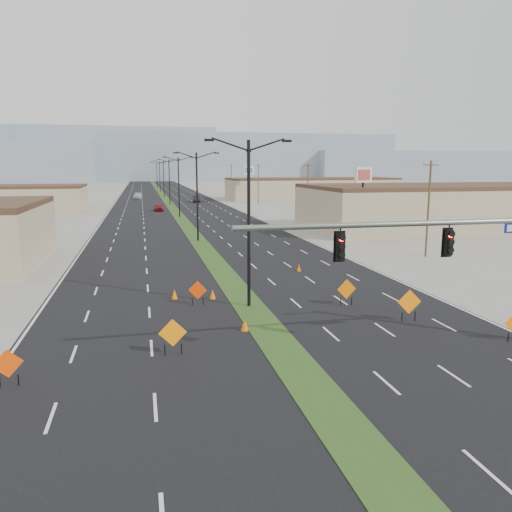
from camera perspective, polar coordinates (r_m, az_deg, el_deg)
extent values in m
plane|color=gray|center=(19.93, 6.71, -15.05)|extent=(600.00, 600.00, 0.00)
cube|color=black|center=(117.41, -9.90, 5.92)|extent=(25.00, 400.00, 0.02)
cube|color=#274619|center=(117.41, -9.90, 5.92)|extent=(2.00, 400.00, 0.04)
cube|color=tan|center=(105.34, -27.21, 5.70)|extent=(30.00, 14.00, 4.50)
cube|color=tan|center=(74.05, 20.09, 5.16)|extent=(36.00, 18.00, 5.50)
cube|color=tan|center=(134.54, 6.34, 7.61)|extent=(44.00, 16.00, 5.00)
cube|color=gray|center=(320.33, -4.70, 11.17)|extent=(220.00, 50.00, 28.00)
cube|color=gray|center=(358.99, 18.62, 9.78)|extent=(160.00, 50.00, 18.00)
cube|color=gray|center=(337.86, -17.27, 11.04)|extent=(140.00, 50.00, 32.00)
cylinder|color=slate|center=(22.22, 18.04, 3.57)|extent=(16.00, 0.24, 0.24)
cube|color=black|center=(20.77, 9.59, 1.04)|extent=(0.50, 0.28, 1.30)
sphere|color=#FF0C05|center=(20.57, 9.79, 1.93)|extent=(0.22, 0.22, 0.22)
cube|color=black|center=(23.14, 21.12, 1.43)|extent=(0.50, 0.28, 1.30)
sphere|color=#FF0C05|center=(22.96, 21.39, 2.23)|extent=(0.22, 0.22, 0.22)
cylinder|color=black|center=(29.80, -0.83, 3.51)|extent=(0.20, 0.20, 10.00)
cube|color=black|center=(29.23, -5.39, 13.05)|extent=(0.55, 0.24, 0.14)
cube|color=black|center=(30.19, 3.53, 12.99)|extent=(0.55, 0.24, 0.14)
cylinder|color=black|center=(57.38, -6.74, 6.67)|extent=(0.20, 0.20, 10.00)
cube|color=black|center=(57.09, -9.18, 11.56)|extent=(0.55, 0.24, 0.14)
cube|color=black|center=(57.58, -4.52, 11.65)|extent=(0.55, 0.24, 0.14)
cylinder|color=black|center=(85.23, -8.81, 7.76)|extent=(0.20, 0.20, 10.00)
cube|color=black|center=(85.04, -10.48, 11.04)|extent=(0.55, 0.24, 0.14)
cube|color=black|center=(85.37, -7.34, 11.12)|extent=(0.55, 0.24, 0.14)
cylinder|color=black|center=(113.16, -9.87, 8.31)|extent=(0.20, 0.20, 10.00)
cube|color=black|center=(113.01, -11.13, 10.77)|extent=(0.55, 0.24, 0.14)
cube|color=black|center=(113.26, -8.76, 10.84)|extent=(0.55, 0.24, 0.14)
cylinder|color=black|center=(141.12, -10.51, 8.64)|extent=(0.20, 0.20, 10.00)
cube|color=black|center=(141.00, -11.52, 10.61)|extent=(0.55, 0.24, 0.14)
cube|color=black|center=(141.20, -9.63, 10.67)|extent=(0.55, 0.24, 0.14)
cylinder|color=black|center=(169.09, -10.94, 8.86)|extent=(0.20, 0.20, 10.00)
cube|color=black|center=(168.99, -11.79, 10.50)|extent=(0.55, 0.24, 0.14)
cube|color=black|center=(169.16, -10.20, 10.56)|extent=(0.55, 0.24, 0.14)
cylinder|color=black|center=(197.06, -11.24, 9.01)|extent=(0.20, 0.20, 10.00)
cube|color=black|center=(196.98, -11.97, 10.43)|extent=(0.55, 0.24, 0.14)
cube|color=black|center=(197.13, -10.62, 10.47)|extent=(0.55, 0.24, 0.14)
cylinder|color=#4C3823|center=(49.60, 19.09, 5.06)|extent=(0.20, 0.20, 9.00)
cube|color=#4C3823|center=(49.44, 19.37, 9.79)|extent=(1.60, 0.10, 0.10)
cylinder|color=#4C3823|center=(81.37, 5.93, 7.36)|extent=(0.20, 0.20, 9.00)
cube|color=#4C3823|center=(81.27, 5.99, 10.25)|extent=(1.60, 0.10, 0.10)
cylinder|color=#4C3823|center=(115.03, 0.27, 8.23)|extent=(0.20, 0.20, 9.00)
cube|color=#4C3823|center=(114.96, 0.27, 10.28)|extent=(1.60, 0.10, 0.10)
cylinder|color=#4C3823|center=(149.31, -2.83, 8.68)|extent=(0.20, 0.20, 9.00)
cube|color=#4C3823|center=(149.25, -2.85, 10.25)|extent=(1.60, 0.10, 0.10)
imported|color=maroon|center=(98.11, -11.07, 5.46)|extent=(1.71, 3.99, 1.34)
imported|color=black|center=(121.24, -6.81, 6.52)|extent=(2.16, 5.05, 1.62)
imported|color=silver|center=(135.89, -13.36, 6.69)|extent=(2.46, 5.41, 1.54)
cube|color=#E73D04|center=(21.96, -26.53, -10.94)|extent=(1.11, 0.38, 1.15)
cylinder|color=black|center=(22.30, -27.23, -12.66)|extent=(0.05, 0.05, 0.48)
cylinder|color=black|center=(22.14, -25.52, -12.68)|extent=(0.05, 0.05, 0.48)
cube|color=orange|center=(23.11, -9.50, -8.65)|extent=(1.28, 0.05, 1.28)
cylinder|color=black|center=(23.36, -10.37, -10.54)|extent=(0.05, 0.05, 0.53)
cylinder|color=black|center=(23.40, -8.52, -10.45)|extent=(0.05, 0.05, 0.53)
cube|color=#FF3B05|center=(31.03, -6.70, -3.89)|extent=(1.10, 0.42, 1.15)
cylinder|color=black|center=(31.18, -7.28, -5.20)|extent=(0.05, 0.05, 0.48)
cylinder|color=black|center=(31.24, -6.06, -5.14)|extent=(0.05, 0.05, 0.48)
cube|color=#D96504|center=(31.21, 10.32, -3.74)|extent=(1.25, 0.13, 1.25)
cylinder|color=black|center=(31.26, 9.65, -5.18)|extent=(0.05, 0.05, 0.52)
cylinder|color=black|center=(31.54, 10.88, -5.08)|extent=(0.05, 0.05, 0.52)
cylinder|color=black|center=(27.62, 26.87, -8.30)|extent=(0.05, 0.05, 0.47)
cube|color=orange|center=(28.80, 17.12, -5.02)|extent=(1.36, 0.13, 1.36)
cylinder|color=black|center=(28.84, 16.34, -6.72)|extent=(0.05, 0.05, 0.57)
cylinder|color=black|center=(29.23, 17.71, -6.57)|extent=(0.05, 0.05, 0.57)
cone|color=#E16804|center=(32.48, -4.98, -4.37)|extent=(0.50, 0.50, 0.65)
cone|color=#D56104|center=(26.25, -1.30, -7.85)|extent=(0.51, 0.51, 0.68)
cone|color=#DA6204|center=(40.98, 4.92, -1.35)|extent=(0.41, 0.41, 0.57)
cone|color=#E66204|center=(32.80, -9.30, -4.31)|extent=(0.51, 0.51, 0.66)
cylinder|color=black|center=(61.94, 12.02, 5.35)|extent=(0.24, 0.24, 6.93)
cube|color=white|center=(61.74, 12.16, 9.06)|extent=(2.63, 1.46, 1.82)
cube|color=#A54637|center=(61.56, 12.24, 9.05)|extent=(2.01, 0.96, 1.28)
cylinder|color=black|center=(118.70, -0.84, 7.81)|extent=(0.24, 0.24, 7.00)
cube|color=white|center=(118.60, -0.84, 9.77)|extent=(2.68, 1.39, 1.84)
cube|color=#36875A|center=(118.41, -0.82, 9.77)|extent=(2.06, 0.90, 1.29)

